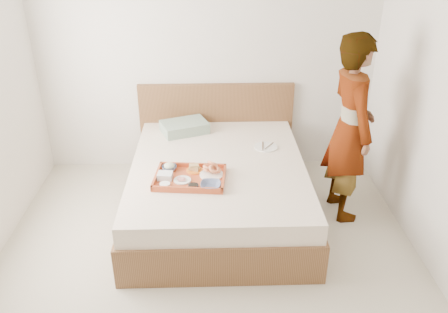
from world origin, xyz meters
The scene contains 16 objects.
ground centered at (0.00, 0.00, 0.00)m, with size 3.50×4.00×0.01m, color #BCB29F.
wall_back centered at (0.00, 2.00, 1.30)m, with size 3.50×0.01×2.60m, color silver.
bed centered at (0.09, 1.00, 0.27)m, with size 1.65×2.00×0.53m, color brown.
headboard centered at (0.09, 1.97, 0.47)m, with size 1.65×0.06×0.95m, color brown.
pillow centered at (-0.24, 1.70, 0.58)m, with size 0.45×0.31×0.11m, color #8EA292.
tray centered at (-0.15, 0.71, 0.56)m, with size 0.59×0.43×0.05m, color #AF4A21.
prawn_plate centered at (0.03, 0.75, 0.55)m, with size 0.20×0.20×0.01m, color white.
navy_bowl_big centered at (0.03, 0.56, 0.57)m, with size 0.17×0.17×0.04m, color navy.
sauce_dish centered at (-0.11, 0.55, 0.56)m, with size 0.09×0.09×0.03m, color black.
meat_plate centered at (-0.21, 0.67, 0.55)m, with size 0.15×0.15×0.01m, color white.
bread_plate centered at (-0.11, 0.84, 0.55)m, with size 0.14×0.14×0.01m, color orange.
salad_bowl centered at (-0.33, 0.86, 0.57)m, with size 0.13×0.13×0.04m, color navy.
plastic_tub centered at (-0.36, 0.71, 0.57)m, with size 0.12×0.10×0.05m, color silver.
cheese_round centered at (-0.35, 0.58, 0.56)m, with size 0.09×0.09×0.03m, color white.
dinner_plate centered at (0.56, 1.31, 0.54)m, with size 0.22×0.22×0.01m, color white.
person centered at (1.26, 1.01, 0.85)m, with size 0.62×0.41×1.70m, color white.
Camera 1 is at (0.03, -2.66, 2.50)m, focal length 37.02 mm.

